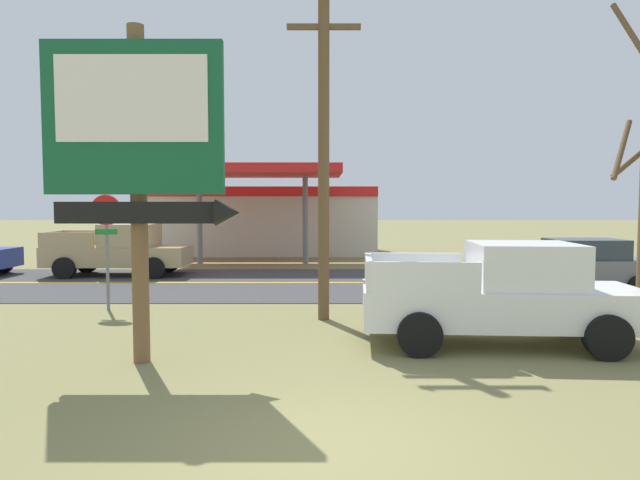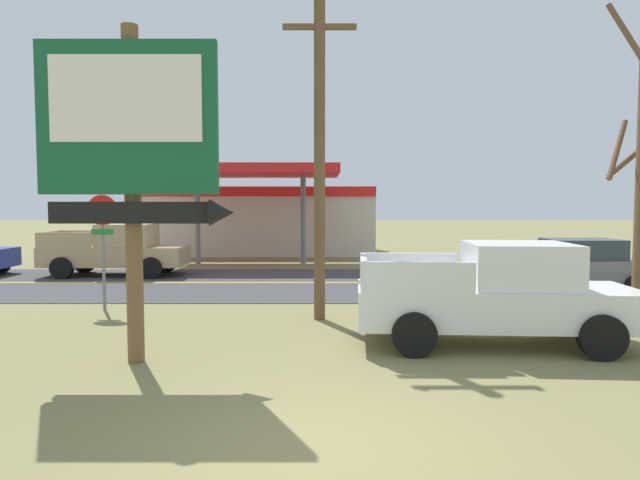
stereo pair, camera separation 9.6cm
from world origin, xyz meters
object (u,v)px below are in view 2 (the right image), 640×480
object	(u,v)px
motel_sign	(134,145)
pickup_white_parked_on_lawn	(499,295)
car_grey_far_lane	(579,265)
utility_pole	(321,135)
pickup_tan_on_road	(119,250)
gas_station	(264,218)
stop_sign	(104,231)

from	to	relation	value
motel_sign	pickup_white_parked_on_lawn	bearing A→B (deg)	11.63
car_grey_far_lane	utility_pole	bearing A→B (deg)	-152.94
utility_pole	pickup_tan_on_road	size ratio (longest dim) A/B	1.54
motel_sign	gas_station	xyz separation A→B (m)	(-0.08, 21.75, -1.73)
motel_sign	pickup_white_parked_on_lawn	distance (m)	7.15
motel_sign	gas_station	size ratio (longest dim) A/B	0.47
motel_sign	stop_sign	distance (m)	5.70
motel_sign	utility_pole	bearing A→B (deg)	50.25
gas_station	pickup_tan_on_road	xyz separation A→B (m)	(-4.46, -10.02, -0.98)
motel_sign	pickup_tan_on_road	bearing A→B (deg)	111.17
utility_pole	car_grey_far_lane	world-z (taller)	utility_pole
stop_sign	utility_pole	distance (m)	6.07
pickup_tan_on_road	gas_station	bearing A→B (deg)	66.00
gas_station	car_grey_far_lane	distance (m)	17.89
gas_station	pickup_white_parked_on_lawn	xyz separation A→B (m)	(6.57, -20.42, -0.98)
gas_station	pickup_tan_on_road	world-z (taller)	gas_station
pickup_white_parked_on_lawn	gas_station	bearing A→B (deg)	107.83
stop_sign	gas_station	distance (m)	17.03
motel_sign	pickup_white_parked_on_lawn	xyz separation A→B (m)	(6.49, 1.34, -2.71)
pickup_white_parked_on_lawn	pickup_tan_on_road	size ratio (longest dim) A/B	1.02
pickup_tan_on_road	utility_pole	bearing A→B (deg)	-46.53
pickup_white_parked_on_lawn	motel_sign	bearing A→B (deg)	-168.37
stop_sign	gas_station	size ratio (longest dim) A/B	0.25
utility_pole	pickup_white_parked_on_lawn	size ratio (longest dim) A/B	1.51
stop_sign	pickup_tan_on_road	xyz separation A→B (m)	(-2.11, 6.84, -1.06)
motel_sign	pickup_tan_on_road	distance (m)	12.87
motel_sign	gas_station	bearing A→B (deg)	90.21
utility_pole	pickup_white_parked_on_lawn	bearing A→B (deg)	-34.67
stop_sign	car_grey_far_lane	distance (m)	13.75
gas_station	pickup_white_parked_on_lawn	world-z (taller)	gas_station
motel_sign	utility_pole	world-z (taller)	utility_pole
motel_sign	stop_sign	world-z (taller)	motel_sign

